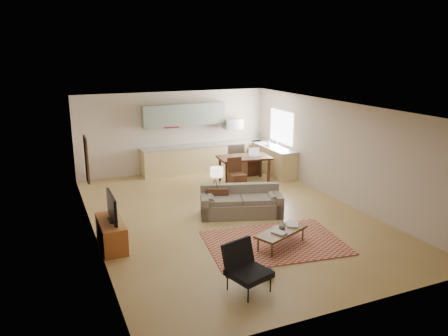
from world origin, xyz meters
name	(u,v)px	position (x,y,z in m)	size (l,w,h in m)	color
room	(229,163)	(0.00, 0.00, 1.35)	(9.00, 9.00, 9.00)	olive
kitchen_counter_back	(203,158)	(0.90, 4.18, 0.46)	(4.26, 0.64, 0.92)	tan
kitchen_counter_right	(272,160)	(2.93, 3.00, 0.46)	(0.64, 2.26, 0.92)	tan
kitchen_range	(233,155)	(2.00, 4.18, 0.45)	(0.62, 0.62, 0.90)	#A5A8AD
kitchen_microwave	(233,124)	(2.00, 4.20, 1.55)	(0.62, 0.40, 0.35)	#A5A8AD
upper_cabinets	(184,114)	(0.30, 4.33, 1.95)	(2.80, 0.34, 0.70)	gray
window_right	(281,127)	(3.23, 3.00, 1.55)	(0.02, 1.40, 1.05)	white
wall_art_left	(87,159)	(-3.21, 0.90, 1.55)	(0.06, 0.42, 1.10)	brown
triptych	(171,121)	(-0.10, 4.47, 1.75)	(1.70, 0.04, 0.50)	beige
rug	(275,243)	(0.23, -1.90, 0.01)	(2.87, 1.99, 0.02)	maroon
sofa	(241,201)	(0.28, -0.12, 0.36)	(2.09, 0.91, 0.73)	#685F51
coffee_table	(281,239)	(0.27, -2.11, 0.19)	(1.24, 0.49, 0.37)	#4C3318
book_a	(276,234)	(0.06, -2.25, 0.38)	(0.32, 0.36, 0.03)	maroon
book_b	(287,224)	(0.54, -1.88, 0.38)	(0.37, 0.40, 0.02)	navy
vase	(282,225)	(0.34, -2.03, 0.46)	(0.18, 0.18, 0.18)	black
armchair	(249,269)	(-1.13, -3.40, 0.42)	(0.73, 0.73, 0.83)	black
tv_credenza	(111,233)	(-2.99, -0.67, 0.29)	(0.48, 1.25, 0.58)	#984A1F
tv	(112,207)	(-2.94, -0.67, 0.86)	(0.10, 0.96, 0.58)	black
console_table	(217,200)	(-0.19, 0.32, 0.33)	(0.57, 0.38, 0.66)	#391E13
table_lamp	(217,177)	(-0.19, 0.32, 0.93)	(0.32, 0.32, 0.53)	beige
dining_table	(244,169)	(1.62, 2.47, 0.40)	(1.60, 0.91, 0.81)	#391E13
dining_chair_near	(237,174)	(1.07, 1.83, 0.47)	(0.45, 0.47, 0.94)	#391E13
dining_chair_far	(251,161)	(2.16, 3.11, 0.48)	(0.46, 0.48, 0.96)	#391E13
laptop	(255,152)	(1.94, 2.36, 0.94)	(0.34, 0.26, 0.26)	#A5A8AD
soap_bottle	(269,143)	(2.83, 3.10, 1.02)	(0.10, 0.10, 0.19)	beige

